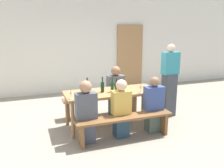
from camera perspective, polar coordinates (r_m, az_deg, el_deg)
name	(u,v)px	position (r m, az deg, el deg)	size (l,w,h in m)	color
ground_plane	(112,125)	(5.11, 0.00, -9.87)	(24.00, 24.00, 0.00)	gray
back_wall	(78,41)	(7.67, -8.02, 10.15)	(14.00, 0.20, 3.20)	silver
wooden_door	(130,57)	(8.12, 4.27, 6.52)	(0.90, 0.06, 2.10)	#9E7247
tasting_table	(112,95)	(4.88, 0.00, -2.67)	(1.92, 0.76, 0.75)	#9E7247
bench_near	(125,122)	(4.39, 3.08, -8.95)	(1.82, 0.30, 0.45)	brown
bench_far	(102,100)	(5.59, -2.39, -3.95)	(1.82, 0.30, 0.45)	brown
wine_bottle_0	(87,88)	(4.59, -5.91, -1.03)	(0.08, 0.08, 0.34)	#332814
wine_bottle_1	(116,89)	(4.60, 1.01, -1.08)	(0.07, 0.07, 0.32)	#143319
wine_bottle_2	(102,87)	(4.76, -2.30, -0.67)	(0.07, 0.07, 0.31)	#143319
wine_bottle_3	(112,86)	(4.78, 0.06, -0.60)	(0.07, 0.07, 0.31)	#194723
wine_glass_0	(86,92)	(4.38, -6.26, -1.89)	(0.07, 0.07, 0.16)	silver
wine_glass_1	(71,92)	(4.38, -9.76, -1.90)	(0.06, 0.06, 0.18)	silver
wine_glass_2	(141,86)	(4.75, 6.92, -0.58)	(0.07, 0.07, 0.18)	silver
wine_glass_3	(124,84)	(4.92, 2.93, -0.10)	(0.07, 0.07, 0.17)	silver
seated_guest_near_0	(86,113)	(4.25, -6.16, -6.92)	(0.37, 0.24, 1.14)	#4A5163
seated_guest_near_1	(121,110)	(4.45, 2.21, -6.14)	(0.34, 0.24, 1.10)	#264156
seated_guest_near_2	(154,106)	(4.74, 9.90, -5.22)	(0.37, 0.24, 1.10)	#475850
seated_guest_far_0	(116,92)	(5.49, 0.89, -2.01)	(0.39, 0.24, 1.17)	#2D493C
standing_host	(169,82)	(5.61, 13.55, 0.52)	(0.37, 0.24, 1.66)	#3F444B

